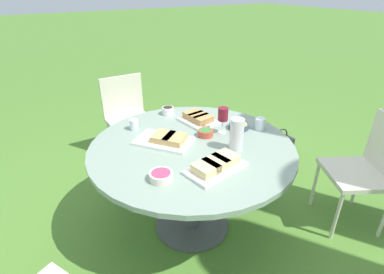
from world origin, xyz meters
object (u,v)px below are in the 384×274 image
(water_pitcher, at_px, (237,135))
(handbag, at_px, (279,149))
(wine_glass, at_px, (223,115))
(chair_near_right, at_px, (128,113))
(chair_near_left, at_px, (368,165))
(dining_table, at_px, (192,157))

(water_pitcher, height_order, handbag, water_pitcher)
(handbag, bearing_deg, wine_glass, 17.36)
(chair_near_right, bearing_deg, handbag, 146.34)
(chair_near_right, bearing_deg, chair_near_left, 121.78)
(chair_near_right, bearing_deg, wine_glass, 103.89)
(dining_table, relative_size, wine_glass, 7.10)
(chair_near_right, bearing_deg, dining_table, 90.70)
(dining_table, xyz_separation_m, handbag, (-1.33, -0.36, -0.51))
(water_pitcher, distance_m, handbag, 1.45)
(wine_glass, height_order, handbag, wine_glass)
(chair_near_left, xyz_separation_m, chair_near_right, (1.17, -1.89, 0.00))
(handbag, bearing_deg, dining_table, 15.32)
(water_pitcher, bearing_deg, handbag, -152.69)
(handbag, bearing_deg, water_pitcher, 27.31)
(chair_near_left, relative_size, wine_glass, 4.44)
(chair_near_right, distance_m, handbag, 1.67)
(dining_table, distance_m, chair_near_left, 1.32)
(wine_glass, bearing_deg, chair_near_left, 142.44)
(chair_near_left, bearing_deg, chair_near_right, -58.22)
(chair_near_left, bearing_deg, wine_glass, -37.56)
(water_pitcher, relative_size, wine_glass, 1.13)
(chair_near_left, relative_size, chair_near_right, 1.00)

